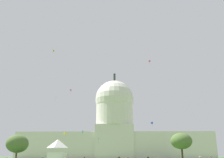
# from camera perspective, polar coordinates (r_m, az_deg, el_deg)

# --- Properties ---
(capitol_building) EXTENTS (144.50, 30.61, 66.42)m
(capitol_building) POSITION_cam_1_polar(r_m,az_deg,el_deg) (197.99, 0.59, -11.44)
(capitol_building) COLOR beige
(capitol_building) RESTS_ON ground_plane
(event_tent) EXTENTS (4.71, 7.33, 6.05)m
(event_tent) POSITION_cam_1_polar(r_m,az_deg,el_deg) (71.40, -12.29, -15.59)
(event_tent) COLOR white
(event_tent) RESTS_ON ground_plane
(tree_east_far) EXTENTS (12.69, 12.72, 11.09)m
(tree_east_far) POSITION_cam_1_polar(r_m,az_deg,el_deg) (112.69, 15.41, -13.39)
(tree_east_far) COLOR #42301E
(tree_east_far) RESTS_ON ground_plane
(tree_west_near) EXTENTS (10.40, 10.91, 9.24)m
(tree_west_near) POSITION_cam_1_polar(r_m,az_deg,el_deg) (100.96, -20.63, -13.55)
(tree_west_near) COLOR #4C3823
(tree_west_near) RESTS_ON ground_plane
(kite_blue_mid) EXTENTS (1.31, 1.32, 3.00)m
(kite_blue_mid) POSITION_cam_1_polar(r_m,az_deg,el_deg) (150.26, 9.01, -9.79)
(kite_blue_mid) COLOR blue
(kite_red_high) EXTENTS (1.06, 1.05, 2.59)m
(kite_red_high) POSITION_cam_1_polar(r_m,az_deg,el_deg) (150.90, 8.49, 4.02)
(kite_red_high) COLOR red
(kite_yellow_low) EXTENTS (1.45, 1.45, 2.60)m
(kite_yellow_low) POSITION_cam_1_polar(r_m,az_deg,el_deg) (154.55, -10.55, -12.01)
(kite_yellow_low) COLOR yellow
(kite_magenta_high) EXTENTS (1.38, 1.38, 2.41)m
(kite_magenta_high) POSITION_cam_1_polar(r_m,az_deg,el_deg) (162.08, -12.70, -4.23)
(kite_magenta_high) COLOR #D1339E
(kite_turquoise_low) EXTENTS (0.61, 0.56, 3.15)m
(kite_turquoise_low) POSITION_cam_1_polar(r_m,az_deg,el_deg) (152.40, -6.64, -11.83)
(kite_turquoise_low) COLOR teal
(kite_pink_mid) EXTENTS (0.86, 0.95, 2.73)m
(kite_pink_mid) POSITION_cam_1_polar(r_m,az_deg,el_deg) (122.29, -9.34, -2.55)
(kite_pink_mid) COLOR pink
(kite_green_low) EXTENTS (0.47, 0.90, 4.35)m
(kite_green_low) POSITION_cam_1_polar(r_m,az_deg,el_deg) (156.54, -3.10, -13.56)
(kite_green_low) COLOR green
(kite_gold_high) EXTENTS (1.00, 1.02, 0.92)m
(kite_gold_high) POSITION_cam_1_polar(r_m,az_deg,el_deg) (140.70, -13.10, 6.23)
(kite_gold_high) COLOR gold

